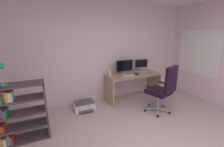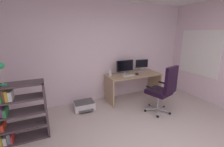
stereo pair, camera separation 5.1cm
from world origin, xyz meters
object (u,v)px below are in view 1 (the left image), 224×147
Objects in this scene: monitor_secondary at (141,64)px; desk_lamp at (1,69)px; desk at (133,80)px; keyboard at (128,75)px; office_chair at (163,88)px; printer at (84,105)px; bookshelf at (13,114)px; monitor_main at (125,66)px; computer_mouse at (136,74)px; desktop_speaker at (110,73)px.

monitor_secondary is 1.11× the size of desk_lamp.
keyboard is at bearing -155.19° from desk.
office_chair reaches higher than printer.
keyboard is at bearing 13.11° from bookshelf.
monitor_secondary is (0.55, 0.00, 0.01)m from monitor_main.
keyboard is (-0.22, -0.10, 0.20)m from desk.
desk is 3.73× the size of monitor_secondary.
desk is at bearing 134.73° from computer_mouse.
monitor_secondary reaches higher than desk.
printer is at bearing -170.16° from desktop_speaker.
desk is 1.45× the size of bookshelf.
computer_mouse is 0.27× the size of desk_lamp.
monitor_main is 3.00× the size of desktop_speaker.
monitor_secondary is 0.35× the size of office_chair.
keyboard reaches higher than desk.
bookshelf reaches higher than desktop_speaker.
office_chair is at bearing -71.93° from computer_mouse.
keyboard is 0.67× the size of printer.
monitor_main is at bearing 8.31° from printer.
desk_lamp is (-2.93, -0.63, 0.57)m from computer_mouse.
monitor_main reaches higher than printer.
desk_lamp is (-0.05, 0.00, 0.79)m from bookshelf.
desk_lamp is (-2.19, -0.78, 0.51)m from desktop_speaker.
desk is 9.06× the size of desktop_speaker.
computer_mouse is 1.65m from printer.
desk_lamp is (-3.06, 0.30, 0.70)m from office_chair.
monitor_secondary reaches higher than keyboard.
desktop_speaker is at bearing 20.11° from bookshelf.
computer_mouse is 2.96m from bookshelf.
office_chair is (0.13, -0.93, -0.12)m from computer_mouse.
monitor_main reaches higher than desk.
monitor_main is 1.50× the size of keyboard.
keyboard is 0.29× the size of office_chair.
office_chair is at bearing -5.52° from desk_lamp.
desk is 15.40× the size of computer_mouse.
keyboard is 0.92× the size of desk_lamp.
computer_mouse is at bearing 12.11° from desk_lamp.
printer is (-1.51, 0.02, -0.66)m from computer_mouse.
desk is 4.15× the size of desk_lamp.
monitor_main reaches higher than keyboard.
printer is at bearing 150.04° from office_chair.
desk_lamp reaches higher than printer.
bookshelf is (-2.83, -0.71, -0.01)m from desk.
computer_mouse is at bearing -55.47° from desk.
desk is 0.48m from monitor_main.
printer is (-1.79, -0.18, -0.87)m from monitor_secondary.
bookshelf is at bearing -0.59° from desk_lamp.
bookshelf is (-2.62, -0.83, -0.42)m from monitor_main.
desktop_speaker is 0.46× the size of desk_lamp.
keyboard is at bearing 113.97° from office_chair.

